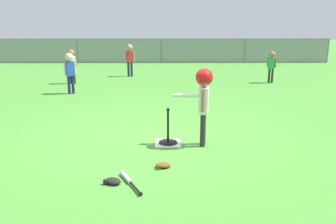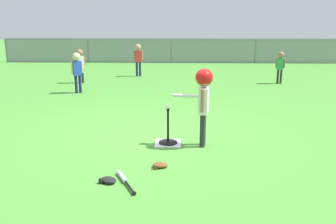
# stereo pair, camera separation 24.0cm
# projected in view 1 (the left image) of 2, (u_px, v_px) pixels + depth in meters

# --- Properties ---
(ground_plane) EXTENTS (60.00, 60.00, 0.00)m
(ground_plane) POSITION_uv_depth(u_px,v_px,m) (155.00, 134.00, 6.62)
(ground_plane) COLOR #478C33
(home_plate) EXTENTS (0.44, 0.44, 0.01)m
(home_plate) POSITION_uv_depth(u_px,v_px,m) (168.00, 143.00, 6.14)
(home_plate) COLOR white
(home_plate) RESTS_ON ground_plane
(batting_tee) EXTENTS (0.32, 0.32, 0.60)m
(batting_tee) POSITION_uv_depth(u_px,v_px,m) (168.00, 138.00, 6.12)
(batting_tee) COLOR black
(batting_tee) RESTS_ON ground_plane
(baseball_on_tee) EXTENTS (0.07, 0.07, 0.07)m
(baseball_on_tee) POSITION_uv_depth(u_px,v_px,m) (168.00, 107.00, 5.98)
(baseball_on_tee) COLOR white
(baseball_on_tee) RESTS_ON batting_tee
(batter_child) EXTENTS (0.65, 0.37, 1.30)m
(batter_child) POSITION_uv_depth(u_px,v_px,m) (204.00, 91.00, 5.82)
(batter_child) COLOR #262626
(batter_child) RESTS_ON ground_plane
(fielder_near_left) EXTENTS (0.30, 0.22, 1.11)m
(fielder_near_left) POSITION_uv_depth(u_px,v_px,m) (72.00, 62.00, 11.57)
(fielder_near_left) COLOR #262626
(fielder_near_left) RESTS_ON ground_plane
(fielder_near_right) EXTENTS (0.34, 0.23, 1.17)m
(fielder_near_right) POSITION_uv_depth(u_px,v_px,m) (130.00, 56.00, 13.02)
(fielder_near_right) COLOR #191E4C
(fielder_near_right) RESTS_ON ground_plane
(fielder_deep_right) EXTENTS (0.27, 0.21, 1.04)m
(fielder_deep_right) POSITION_uv_depth(u_px,v_px,m) (272.00, 63.00, 11.74)
(fielder_deep_right) COLOR #262626
(fielder_deep_right) RESTS_ON ground_plane
(fielder_deep_left) EXTENTS (0.30, 0.24, 1.15)m
(fielder_deep_left) POSITION_uv_depth(u_px,v_px,m) (70.00, 68.00, 10.00)
(fielder_deep_left) COLOR #191E4C
(fielder_deep_left) RESTS_ON ground_plane
(spare_bat_silver) EXTENTS (0.35, 0.66, 0.06)m
(spare_bat_silver) POSITION_uv_depth(u_px,v_px,m) (128.00, 179.00, 4.69)
(spare_bat_silver) COLOR silver
(spare_bat_silver) RESTS_ON ground_plane
(glove_by_plate) EXTENTS (0.23, 0.18, 0.07)m
(glove_by_plate) POSITION_uv_depth(u_px,v_px,m) (163.00, 165.00, 5.13)
(glove_by_plate) COLOR brown
(glove_by_plate) RESTS_ON ground_plane
(glove_near_bats) EXTENTS (0.27, 0.25, 0.07)m
(glove_near_bats) POSITION_uv_depth(u_px,v_px,m) (113.00, 181.00, 4.63)
(glove_near_bats) COLOR black
(glove_near_bats) RESTS_ON ground_plane
(outfield_fence) EXTENTS (16.06, 0.06, 1.15)m
(outfield_fence) POSITION_uv_depth(u_px,v_px,m) (161.00, 50.00, 17.12)
(outfield_fence) COLOR slate
(outfield_fence) RESTS_ON ground_plane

